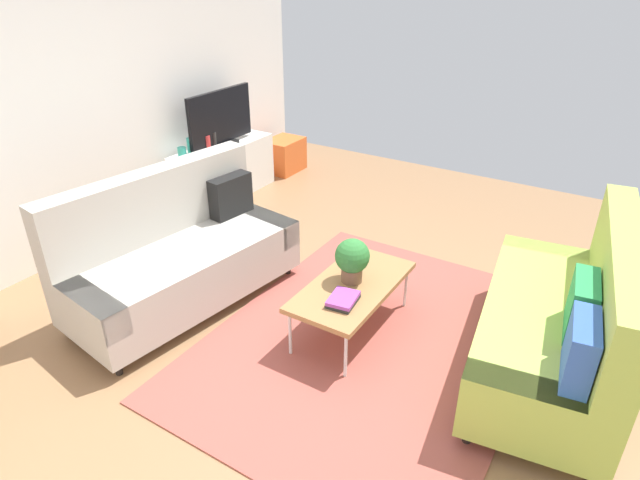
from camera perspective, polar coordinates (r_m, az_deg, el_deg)
The scene contains 16 objects.
ground_plane at distance 4.32m, azimuth 1.66°, elevation -8.92°, with size 7.68×7.68×0.00m, color #936B47.
wall_far at distance 5.55m, azimuth -24.69°, elevation 13.60°, with size 6.40×0.12×2.90m, color white.
area_rug at distance 4.16m, azimuth 5.43°, elevation -10.58°, with size 2.90×2.20×0.01m, color #9E4C42.
couch_beige at distance 4.53m, azimuth -14.81°, elevation -1.39°, with size 2.00×1.09×1.10m.
couch_green at distance 3.94m, azimuth 24.33°, elevation -7.92°, with size 2.00×1.09×1.10m.
coffee_table at distance 4.05m, azimuth 3.47°, elevation -5.01°, with size 1.10×0.56×0.42m.
tv_console at distance 6.57m, azimuth -10.20°, elevation 7.24°, with size 1.40×0.44×0.64m, color silver.
tv at distance 6.37m, azimuth -10.55°, elevation 12.53°, with size 1.00×0.20×0.64m.
storage_trunk at distance 7.35m, azimuth -3.85°, elevation 9.02°, with size 0.52×0.40×0.44m, color orange.
potted_plant at distance 3.97m, azimuth 3.46°, elevation -1.98°, with size 0.26×0.26×0.35m.
table_book_0 at distance 3.82m, azimuth 2.47°, elevation -6.55°, with size 0.24×0.18×0.02m, color #262626.
table_book_1 at distance 3.80m, azimuth 2.48°, elevation -6.22°, with size 0.24×0.18×0.03m, color purple.
vase_0 at distance 6.09m, azimuth -14.48°, elevation 8.97°, with size 0.09×0.09×0.13m, color #33B29E.
vase_1 at distance 6.18m, azimuth -13.51°, elevation 9.67°, with size 0.10×0.10×0.19m, color #33B29E.
bottle_0 at distance 6.23m, azimuth -11.86°, elevation 9.98°, with size 0.06×0.06×0.19m, color red.
bottle_1 at distance 6.31m, azimuth -11.16°, elevation 10.32°, with size 0.05×0.05×0.20m, color #262626.
Camera 1 is at (-3.00, -1.73, 2.59)m, focal length 30.03 mm.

